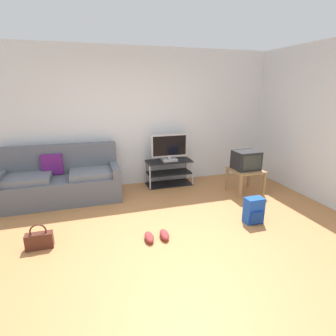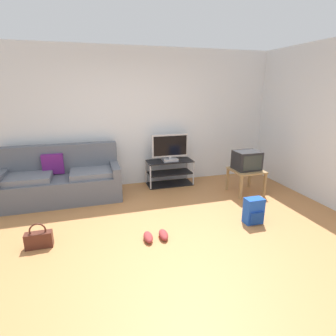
{
  "view_description": "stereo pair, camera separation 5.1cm",
  "coord_description": "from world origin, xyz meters",
  "px_view_note": "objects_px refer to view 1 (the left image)",
  "views": [
    {
      "loc": [
        -0.84,
        -2.92,
        1.94
      ],
      "look_at": [
        0.41,
        1.1,
        0.68
      ],
      "focal_mm": 28.66,
      "sensor_mm": 36.0,
      "label": 1
    },
    {
      "loc": [
        -0.79,
        -2.93,
        1.94
      ],
      "look_at": [
        0.41,
        1.1,
        0.68
      ],
      "focal_mm": 28.66,
      "sensor_mm": 36.0,
      "label": 2
    }
  ],
  "objects_px": {
    "flat_tv": "(169,148)",
    "handbag": "(39,240)",
    "tv_stand": "(169,173)",
    "crt_tv": "(246,160)",
    "backpack": "(254,211)",
    "couch": "(62,181)",
    "sneakers_pair": "(157,236)",
    "side_table": "(246,173)"
  },
  "relations": [
    {
      "from": "flat_tv",
      "to": "handbag",
      "type": "xyz_separation_m",
      "value": [
        -2.25,
        -1.73,
        -0.67
      ]
    },
    {
      "from": "tv_stand",
      "to": "handbag",
      "type": "distance_m",
      "value": 2.86
    },
    {
      "from": "crt_tv",
      "to": "backpack",
      "type": "xyz_separation_m",
      "value": [
        -0.54,
        -1.1,
        -0.45
      ]
    },
    {
      "from": "backpack",
      "to": "handbag",
      "type": "xyz_separation_m",
      "value": [
        -2.96,
        0.21,
        -0.08
      ]
    },
    {
      "from": "couch",
      "to": "sneakers_pair",
      "type": "height_order",
      "value": "couch"
    },
    {
      "from": "tv_stand",
      "to": "sneakers_pair",
      "type": "relative_size",
      "value": 2.7
    },
    {
      "from": "side_table",
      "to": "tv_stand",
      "type": "bearing_deg",
      "value": 145.27
    },
    {
      "from": "flat_tv",
      "to": "crt_tv",
      "type": "bearing_deg",
      "value": -33.51
    },
    {
      "from": "tv_stand",
      "to": "crt_tv",
      "type": "xyz_separation_m",
      "value": [
        1.25,
        -0.85,
        0.38
      ]
    },
    {
      "from": "crt_tv",
      "to": "backpack",
      "type": "height_order",
      "value": "crt_tv"
    },
    {
      "from": "couch",
      "to": "backpack",
      "type": "relative_size",
      "value": 5.15
    },
    {
      "from": "couch",
      "to": "handbag",
      "type": "height_order",
      "value": "couch"
    },
    {
      "from": "couch",
      "to": "tv_stand",
      "type": "bearing_deg",
      "value": 5.24
    },
    {
      "from": "couch",
      "to": "crt_tv",
      "type": "bearing_deg",
      "value": -11.28
    },
    {
      "from": "couch",
      "to": "tv_stand",
      "type": "distance_m",
      "value": 2.08
    },
    {
      "from": "side_table",
      "to": "crt_tv",
      "type": "bearing_deg",
      "value": 90.0
    },
    {
      "from": "crt_tv",
      "to": "backpack",
      "type": "relative_size",
      "value": 1.17
    },
    {
      "from": "side_table",
      "to": "crt_tv",
      "type": "relative_size",
      "value": 1.22
    },
    {
      "from": "handbag",
      "to": "flat_tv",
      "type": "bearing_deg",
      "value": 37.46
    },
    {
      "from": "couch",
      "to": "sneakers_pair",
      "type": "relative_size",
      "value": 5.79
    },
    {
      "from": "side_table",
      "to": "sneakers_pair",
      "type": "relative_size",
      "value": 1.61
    },
    {
      "from": "backpack",
      "to": "sneakers_pair",
      "type": "height_order",
      "value": "backpack"
    },
    {
      "from": "flat_tv",
      "to": "handbag",
      "type": "height_order",
      "value": "flat_tv"
    },
    {
      "from": "sneakers_pair",
      "to": "tv_stand",
      "type": "bearing_deg",
      "value": 68.18
    },
    {
      "from": "backpack",
      "to": "handbag",
      "type": "height_order",
      "value": "backpack"
    },
    {
      "from": "flat_tv",
      "to": "sneakers_pair",
      "type": "relative_size",
      "value": 2.15
    },
    {
      "from": "backpack",
      "to": "couch",
      "type": "bearing_deg",
      "value": 135.33
    },
    {
      "from": "couch",
      "to": "backpack",
      "type": "distance_m",
      "value": 3.29
    },
    {
      "from": "flat_tv",
      "to": "side_table",
      "type": "xyz_separation_m",
      "value": [
        1.25,
        -0.84,
        -0.39
      ]
    },
    {
      "from": "flat_tv",
      "to": "handbag",
      "type": "relative_size",
      "value": 2.23
    },
    {
      "from": "crt_tv",
      "to": "handbag",
      "type": "bearing_deg",
      "value": -165.62
    },
    {
      "from": "couch",
      "to": "backpack",
      "type": "xyz_separation_m",
      "value": [
        2.77,
        -1.77,
        -0.16
      ]
    },
    {
      "from": "flat_tv",
      "to": "handbag",
      "type": "bearing_deg",
      "value": -142.54
    },
    {
      "from": "couch",
      "to": "side_table",
      "type": "bearing_deg",
      "value": -11.55
    },
    {
      "from": "sneakers_pair",
      "to": "backpack",
      "type": "bearing_deg",
      "value": 1.01
    },
    {
      "from": "side_table",
      "to": "handbag",
      "type": "bearing_deg",
      "value": -165.87
    },
    {
      "from": "couch",
      "to": "flat_tv",
      "type": "xyz_separation_m",
      "value": [
        2.06,
        0.17,
        0.43
      ]
    },
    {
      "from": "side_table",
      "to": "backpack",
      "type": "relative_size",
      "value": 1.43
    },
    {
      "from": "crt_tv",
      "to": "handbag",
      "type": "height_order",
      "value": "crt_tv"
    },
    {
      "from": "crt_tv",
      "to": "sneakers_pair",
      "type": "height_order",
      "value": "crt_tv"
    },
    {
      "from": "tv_stand",
      "to": "flat_tv",
      "type": "height_order",
      "value": "flat_tv"
    },
    {
      "from": "couch",
      "to": "handbag",
      "type": "xyz_separation_m",
      "value": [
        -0.19,
        -1.56,
        -0.24
      ]
    }
  ]
}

